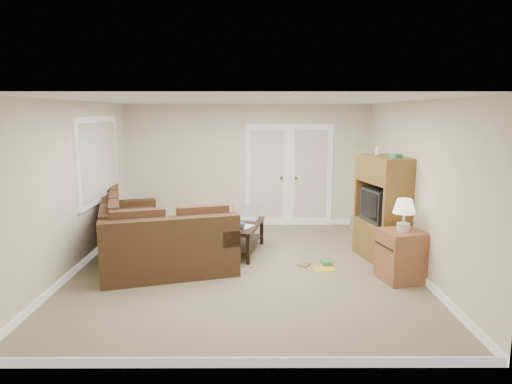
{
  "coord_description": "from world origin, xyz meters",
  "views": [
    {
      "loc": [
        0.15,
        -6.62,
        2.33
      ],
      "look_at": [
        0.17,
        0.41,
        1.1
      ],
      "focal_mm": 32.0,
      "sensor_mm": 36.0,
      "label": 1
    }
  ],
  "objects_px": {
    "coffee_table": "(241,237)",
    "side_cabinet": "(402,251)",
    "tv_armoire": "(384,208)",
    "sectional_sofa": "(147,239)"
  },
  "relations": [
    {
      "from": "sectional_sofa",
      "to": "side_cabinet",
      "type": "relative_size",
      "value": 2.64
    },
    {
      "from": "coffee_table",
      "to": "tv_armoire",
      "type": "distance_m",
      "value": 2.38
    },
    {
      "from": "coffee_table",
      "to": "sectional_sofa",
      "type": "bearing_deg",
      "value": -152.9
    },
    {
      "from": "coffee_table",
      "to": "tv_armoire",
      "type": "xyz_separation_m",
      "value": [
        2.29,
        -0.37,
        0.57
      ]
    },
    {
      "from": "coffee_table",
      "to": "side_cabinet",
      "type": "height_order",
      "value": "side_cabinet"
    },
    {
      "from": "tv_armoire",
      "to": "coffee_table",
      "type": "bearing_deg",
      "value": 158.13
    },
    {
      "from": "coffee_table",
      "to": "side_cabinet",
      "type": "distance_m",
      "value": 2.64
    },
    {
      "from": "tv_armoire",
      "to": "side_cabinet",
      "type": "bearing_deg",
      "value": -102.39
    },
    {
      "from": "sectional_sofa",
      "to": "side_cabinet",
      "type": "height_order",
      "value": "side_cabinet"
    },
    {
      "from": "tv_armoire",
      "to": "side_cabinet",
      "type": "distance_m",
      "value": 1.02
    }
  ]
}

